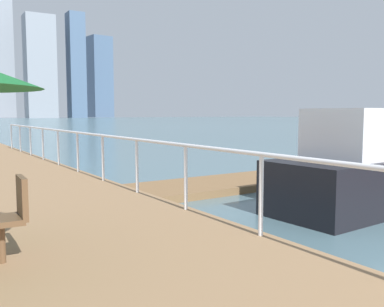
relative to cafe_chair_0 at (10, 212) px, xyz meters
The scene contains 8 objects.
ground_plane 16.45m from the cafe_chair_0, 68.58° to the left, with size 300.00×300.00×0.00m, color slate.
floating_dock 10.53m from the cafe_chair_0, 22.80° to the left, with size 14.37×2.00×0.18m, color olive.
boardwalk_railing 4.67m from the cafe_chair_0, 52.29° to the left, with size 0.06×23.16×1.08m.
cafe_chair_0 is the anchor object (origin of this frame).
skyline_tower_4 184.38m from the cafe_chair_0, 80.20° to the left, with size 7.35×6.32×64.64m, color #8C939E.
skyline_tower_5 168.93m from the cafe_chair_0, 75.82° to the left, with size 10.74×9.04×38.33m, color #8C939E.
skyline_tower_6 172.32m from the cafe_chair_0, 71.31° to the left, with size 6.12×7.03×40.79m, color slate.
skyline_tower_7 192.35m from the cafe_chair_0, 68.49° to the left, with size 9.18×11.09×35.33m, color slate.
Camera 1 is at (-6.82, -0.00, 1.97)m, focal length 39.72 mm.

